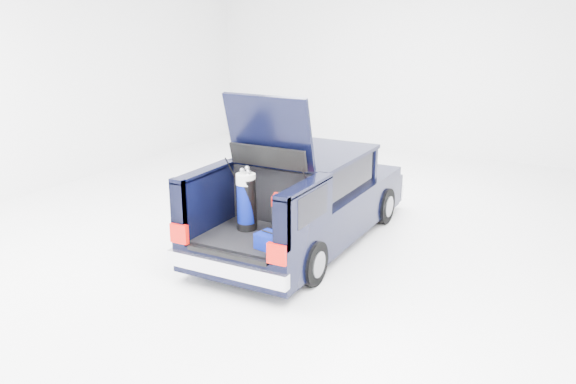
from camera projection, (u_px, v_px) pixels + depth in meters
The scene contains 6 objects.
ground at pixel (303, 241), 9.72m from camera, with size 14.00×14.00×0.00m, color white.
car at pixel (306, 200), 9.61m from camera, with size 1.87×4.65×2.47m.
red_suitcase at pixel (286, 216), 8.16m from camera, with size 0.43×0.36×0.62m.
black_golf_bag at pixel (248, 204), 8.43m from camera, with size 0.29×0.33×0.83m.
blue_golf_bag at pixel (246, 201), 8.42m from camera, with size 0.28×0.28×0.91m.
blue_duffel at pixel (273, 242), 7.79m from camera, with size 0.47×0.36×0.22m.
Camera 1 is at (4.09, -8.10, 3.57)m, focal length 38.00 mm.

